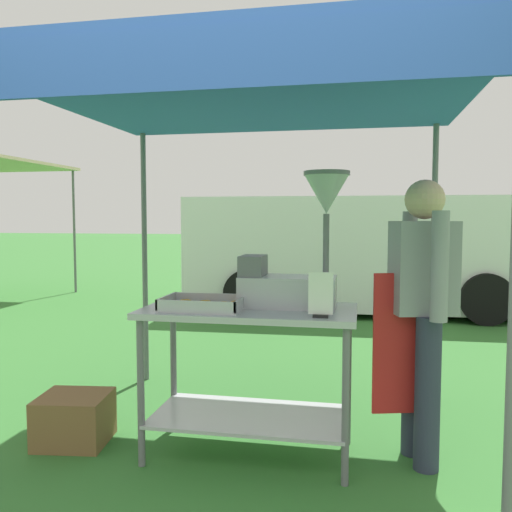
% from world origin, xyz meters
% --- Properties ---
extents(ground_plane, '(70.00, 70.00, 0.00)m').
position_xyz_m(ground_plane, '(0.00, 6.00, 0.00)').
color(ground_plane, '#33702D').
extents(stall_canopy, '(2.56, 2.42, 2.15)m').
position_xyz_m(stall_canopy, '(-0.03, 1.32, 2.07)').
color(stall_canopy, slate).
rests_on(stall_canopy, ground).
extents(donut_cart, '(1.23, 0.63, 0.88)m').
position_xyz_m(donut_cart, '(-0.03, 1.22, 0.63)').
color(donut_cart, '#B7B7BC').
rests_on(donut_cart, ground).
extents(donut_tray, '(0.46, 0.31, 0.07)m').
position_xyz_m(donut_tray, '(-0.28, 1.13, 0.90)').
color(donut_tray, '#B7B7BC').
rests_on(donut_tray, donut_cart).
extents(donut_fryer, '(0.63, 0.28, 0.79)m').
position_xyz_m(donut_fryer, '(0.24, 1.31, 1.17)').
color(donut_fryer, '#B7B7BC').
rests_on(donut_fryer, donut_cart).
extents(menu_sign, '(0.13, 0.05, 0.24)m').
position_xyz_m(menu_sign, '(0.39, 1.01, 0.98)').
color(menu_sign, black).
rests_on(menu_sign, donut_cart).
extents(vendor, '(0.47, 0.53, 1.61)m').
position_xyz_m(vendor, '(0.94, 1.32, 0.90)').
color(vendor, '#2D3347').
rests_on(vendor, ground).
extents(supply_crate, '(0.46, 0.42, 0.30)m').
position_xyz_m(supply_crate, '(-1.14, 1.17, 0.15)').
color(supply_crate, brown).
rests_on(supply_crate, ground).
extents(van_white, '(5.14, 2.21, 1.69)m').
position_xyz_m(van_white, '(0.62, 6.44, 0.88)').
color(van_white, white).
rests_on(van_white, ground).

